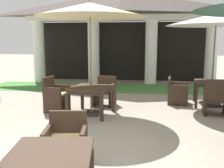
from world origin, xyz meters
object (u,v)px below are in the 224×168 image
object	(u,v)px
patio_table_mid_left	(212,85)
terracotta_urn	(74,89)
patio_chair_mid_left_south	(216,100)
patio_table_far_back	(50,161)
patio_umbrella_near_foreground	(90,10)
patio_umbrella_mid_left	(216,20)
patio_table_near_foreground	(91,91)
patio_chair_near_foreground_west	(56,96)
patio_chair_near_foreground_north	(104,92)
patio_chair_far_back_north	(66,144)
patio_chair_mid_left_west	(177,91)

from	to	relation	value
patio_table_mid_left	terracotta_urn	world-z (taller)	patio_table_mid_left
patio_chair_mid_left_south	terracotta_urn	world-z (taller)	patio_chair_mid_left_south
patio_table_far_back	patio_umbrella_near_foreground	bearing A→B (deg)	94.62
patio_table_far_back	patio_umbrella_mid_left	bearing A→B (deg)	59.89
patio_table_near_foreground	patio_chair_mid_left_south	bearing A→B (deg)	5.65
patio_table_mid_left	patio_chair_near_foreground_west	bearing A→B (deg)	-165.88
patio_umbrella_mid_left	patio_table_far_back	size ratio (longest dim) A/B	2.83
patio_chair_near_foreground_north	terracotta_urn	world-z (taller)	patio_chair_near_foreground_north
patio_umbrella_mid_left	patio_table_far_back	world-z (taller)	patio_umbrella_mid_left
patio_umbrella_near_foreground	patio_table_mid_left	size ratio (longest dim) A/B	2.64
patio_umbrella_mid_left	patio_chair_far_back_north	size ratio (longest dim) A/B	3.30
patio_umbrella_near_foreground	patio_chair_mid_left_south	world-z (taller)	patio_umbrella_near_foreground
patio_table_near_foreground	terracotta_urn	distance (m)	2.71
patio_umbrella_mid_left	terracotta_urn	size ratio (longest dim) A/B	6.35
patio_chair_near_foreground_north	patio_chair_far_back_north	bearing A→B (deg)	101.11
patio_chair_near_foreground_west	patio_table_far_back	distance (m)	4.30
patio_table_far_back	patio_chair_far_back_north	xyz separation A→B (m)	(-0.12, 1.00, -0.22)
patio_chair_near_foreground_north	patio_chair_mid_left_south	xyz separation A→B (m)	(2.97, -0.69, -0.01)
patio_chair_mid_left_west	patio_chair_mid_left_south	distance (m)	1.39
patio_chair_near_foreground_north	patio_chair_far_back_north	xyz separation A→B (m)	(-0.01, -3.90, -0.01)
patio_table_near_foreground	patio_chair_near_foreground_west	size ratio (longest dim) A/B	1.23
patio_chair_mid_left_west	terracotta_urn	world-z (taller)	patio_chair_mid_left_west
patio_umbrella_near_foreground	patio_umbrella_mid_left	size ratio (longest dim) A/B	1.03
patio_table_mid_left	patio_chair_mid_left_south	size ratio (longest dim) A/B	1.25
terracotta_urn	patio_chair_near_foreground_west	bearing A→B (deg)	-87.51
patio_umbrella_mid_left	terracotta_urn	bearing A→B (deg)	165.49
patio_umbrella_near_foreground	terracotta_urn	world-z (taller)	patio_umbrella_near_foreground
patio_table_near_foreground	patio_umbrella_mid_left	size ratio (longest dim) A/B	0.41
patio_umbrella_mid_left	patio_chair_mid_left_west	xyz separation A→B (m)	(-0.97, 0.14, -2.07)
patio_table_near_foreground	patio_chair_far_back_north	distance (m)	2.91
patio_chair_near_foreground_west	patio_chair_far_back_north	bearing A→B (deg)	32.47
patio_chair_far_back_north	patio_table_far_back	bearing A→B (deg)	90.00
patio_table_near_foreground	patio_umbrella_near_foreground	distance (m)	1.98
patio_chair_mid_left_west	patio_chair_far_back_north	world-z (taller)	patio_chair_far_back_north
patio_table_near_foreground	patio_table_mid_left	distance (m)	3.56
patio_chair_mid_left_west	patio_chair_mid_left_south	bearing A→B (deg)	44.91
patio_chair_near_foreground_west	patio_chair_mid_left_south	distance (m)	4.19
patio_chair_mid_left_south	patio_chair_far_back_north	xyz separation A→B (m)	(-2.98, -3.21, 0.00)
patio_chair_mid_left_south	patio_table_far_back	distance (m)	5.09
patio_umbrella_mid_left	patio_chair_mid_left_west	world-z (taller)	patio_umbrella_mid_left
patio_chair_near_foreground_north	terracotta_urn	distance (m)	1.95
patio_umbrella_near_foreground	patio_chair_mid_left_west	xyz separation A→B (m)	(2.34, 1.43, -2.23)
patio_table_near_foreground	patio_umbrella_near_foreground	world-z (taller)	patio_umbrella_near_foreground
patio_table_mid_left	patio_chair_mid_left_west	world-z (taller)	patio_chair_mid_left_west
patio_table_near_foreground	patio_table_mid_left	xyz separation A→B (m)	(3.32, 1.29, -0.00)
patio_table_near_foreground	patio_umbrella_mid_left	xyz separation A→B (m)	(3.32, 1.29, 1.82)
patio_umbrella_near_foreground	terracotta_urn	distance (m)	3.61
patio_table_near_foreground	patio_table_far_back	bearing A→B (deg)	-85.38
patio_chair_near_foreground_north	patio_chair_far_back_north	distance (m)	3.90
patio_chair_near_foreground_west	patio_chair_far_back_north	distance (m)	3.32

